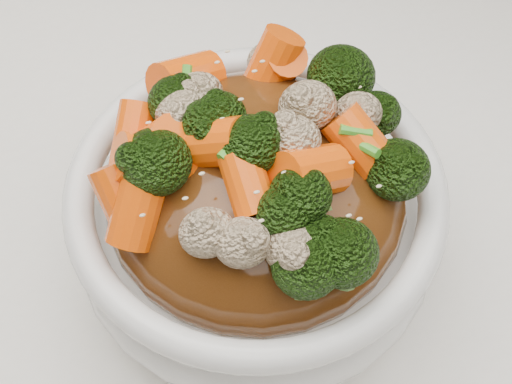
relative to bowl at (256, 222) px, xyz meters
name	(u,v)px	position (x,y,z in m)	size (l,w,h in m)	color
tablecloth	(281,273)	(0.02, -0.01, -0.06)	(1.20, 0.80, 0.04)	white
bowl	(256,222)	(0.00, 0.00, 0.00)	(0.22, 0.22, 0.09)	white
sauce_base	(256,195)	(0.00, 0.00, 0.03)	(0.17, 0.17, 0.09)	#4D270D
carrots	(256,126)	(0.00, 0.00, 0.09)	(0.17, 0.17, 0.05)	#FF5808
broccoli	(256,127)	(0.00, 0.00, 0.09)	(0.17, 0.17, 0.04)	black
cauliflower	(256,130)	(0.00, 0.00, 0.09)	(0.17, 0.17, 0.04)	#C7AE88
scallions	(256,125)	(0.00, 0.00, 0.09)	(0.13, 0.13, 0.02)	#3E9622
sesame_seeds	(256,125)	(0.00, 0.00, 0.09)	(0.15, 0.15, 0.01)	beige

